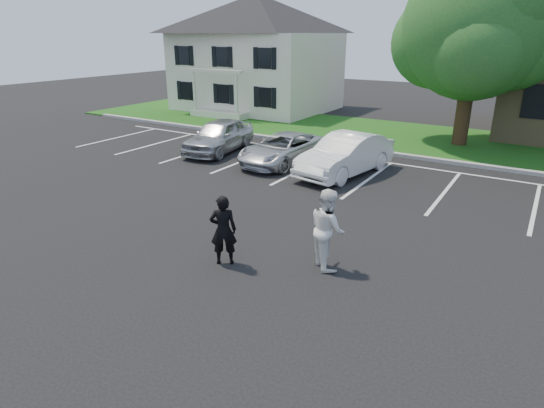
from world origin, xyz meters
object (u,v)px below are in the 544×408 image
object	(u,v)px
car_silver_west	(219,136)
house	(257,54)
man_black_suit	(223,230)
car_white_sedan	(346,155)
tree	(478,30)
car_silver_minivan	(283,149)
man_white_shirt	(327,229)

from	to	relation	value
car_silver_west	house	bearing A→B (deg)	107.26
man_black_suit	car_white_sedan	xyz separation A→B (m)	(-0.47, 8.40, -0.09)
man_black_suit	car_white_sedan	bearing A→B (deg)	-121.42
tree	car_silver_west	bearing A→B (deg)	-141.98
car_white_sedan	car_silver_minivan	bearing A→B (deg)	-171.69
car_silver_west	car_silver_minivan	world-z (taller)	car_silver_west
tree	car_white_sedan	distance (m)	9.35
car_white_sedan	man_white_shirt	bearing A→B (deg)	-59.54
man_white_shirt	car_silver_minivan	xyz separation A→B (m)	(-5.51, 7.33, -0.34)
car_silver_minivan	house	bearing A→B (deg)	133.38
house	man_black_suit	world-z (taller)	house
house	car_silver_west	distance (m)	13.15
tree	car_white_sedan	world-z (taller)	tree
car_silver_west	car_silver_minivan	xyz separation A→B (m)	(3.55, -0.15, -0.13)
house	car_silver_minivan	xyz separation A→B (m)	(9.06, -11.70, -3.20)
car_silver_west	car_silver_minivan	distance (m)	3.56
car_silver_minivan	man_black_suit	bearing A→B (deg)	-62.85
car_white_sedan	man_black_suit	bearing A→B (deg)	-76.29
man_white_shirt	car_white_sedan	bearing A→B (deg)	-27.17
man_black_suit	car_silver_west	bearing A→B (deg)	-86.07
car_silver_west	man_white_shirt	bearing A→B (deg)	-47.79
house	tree	world-z (taller)	tree
house	tree	xyz separation A→B (m)	(14.89, -4.20, 1.52)
car_silver_minivan	car_white_sedan	size ratio (longest dim) A/B	0.95
tree	house	bearing A→B (deg)	164.24
house	car_silver_west	size ratio (longest dim) A/B	2.32
tree	man_black_suit	distance (m)	16.81
tree	car_white_sedan	xyz separation A→B (m)	(-2.96, -7.61, -4.57)
car_silver_west	car_silver_minivan	size ratio (longest dim) A/B	0.98
tree	car_silver_west	distance (m)	12.78
man_white_shirt	car_white_sedan	distance (m)	7.69
car_silver_minivan	car_silver_west	bearing A→B (deg)	-176.84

